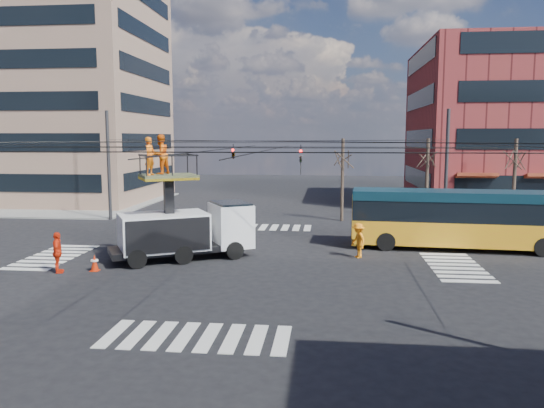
{
  "coord_description": "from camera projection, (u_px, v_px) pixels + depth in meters",
  "views": [
    {
      "loc": [
        3.94,
        -25.25,
        6.07
      ],
      "look_at": [
        1.11,
        1.55,
        2.68
      ],
      "focal_mm": 35.0,
      "sensor_mm": 36.0,
      "label": 1
    }
  ],
  "objects": [
    {
      "name": "ground",
      "position": [
        246.0,
        262.0,
        26.09
      ],
      "size": [
        120.0,
        120.0,
        0.0
      ],
      "primitive_type": "plane",
      "color": "black",
      "rests_on": "ground"
    },
    {
      "name": "sidewalk_ne",
      "position": [
        531.0,
        209.0,
        44.61
      ],
      "size": [
        18.0,
        18.0,
        0.12
      ],
      "primitive_type": "cube",
      "color": "slate",
      "rests_on": "ground"
    },
    {
      "name": "sidewalk_nw",
      "position": [
        57.0,
        203.0,
        48.99
      ],
      "size": [
        18.0,
        18.0,
        0.12
      ],
      "primitive_type": "cube",
      "color": "slate",
      "rests_on": "ground"
    },
    {
      "name": "crosswalks",
      "position": [
        246.0,
        261.0,
        26.09
      ],
      "size": [
        22.4,
        22.4,
        0.02
      ],
      "primitive_type": null,
      "color": "silver",
      "rests_on": "ground"
    },
    {
      "name": "building_tower",
      "position": [
        55.0,
        42.0,
        50.16
      ],
      "size": [
        18.06,
        16.06,
        30.0
      ],
      "color": "#92705D",
      "rests_on": "ground"
    },
    {
      "name": "building_ne",
      "position": [
        534.0,
        127.0,
        46.58
      ],
      "size": [
        20.06,
        16.06,
        14.0
      ],
      "color": "maroon",
      "rests_on": "ground"
    },
    {
      "name": "overhead_network",
      "position": [
        246.0,
        174.0,
        25.96
      ],
      "size": [
        24.24,
        24.24,
        8.0
      ],
      "color": "#2D2D30",
      "rests_on": "ground"
    },
    {
      "name": "tree_a",
      "position": [
        343.0,
        158.0,
        38.31
      ],
      "size": [
        2.0,
        2.0,
        6.0
      ],
      "color": "#382B21",
      "rests_on": "ground"
    },
    {
      "name": "tree_b",
      "position": [
        428.0,
        158.0,
        37.68
      ],
      "size": [
        2.0,
        2.0,
        6.0
      ],
      "color": "#382B21",
      "rests_on": "ground"
    },
    {
      "name": "tree_c",
      "position": [
        515.0,
        158.0,
        37.06
      ],
      "size": [
        2.0,
        2.0,
        6.0
      ],
      "color": "#382B21",
      "rests_on": "ground"
    },
    {
      "name": "utility_truck",
      "position": [
        185.0,
        218.0,
        26.55
      ],
      "size": [
        7.24,
        5.38,
        6.21
      ],
      "rotation": [
        0.0,
        0.0,
        0.5
      ],
      "color": "black",
      "rests_on": "ground"
    },
    {
      "name": "city_bus",
      "position": [
        466.0,
        218.0,
        28.74
      ],
      "size": [
        12.36,
        3.55,
        3.2
      ],
      "rotation": [
        0.0,
        0.0,
        -0.08
      ],
      "color": "gold",
      "rests_on": "ground"
    },
    {
      "name": "traffic_cone",
      "position": [
        95.0,
        263.0,
        24.21
      ],
      "size": [
        0.36,
        0.36,
        0.76
      ],
      "primitive_type": "cone",
      "color": "red",
      "rests_on": "ground"
    },
    {
      "name": "worker_ground",
      "position": [
        58.0,
        253.0,
        23.81
      ],
      "size": [
        0.83,
        1.18,
        1.86
      ],
      "primitive_type": "imported",
      "rotation": [
        0.0,
        0.0,
        1.95
      ],
      "color": "red",
      "rests_on": "ground"
    },
    {
      "name": "flagger",
      "position": [
        358.0,
        240.0,
        26.82
      ],
      "size": [
        1.08,
        1.32,
        1.79
      ],
      "primitive_type": "imported",
      "rotation": [
        0.0,
        0.0,
        -1.15
      ],
      "color": "orange",
      "rests_on": "ground"
    }
  ]
}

